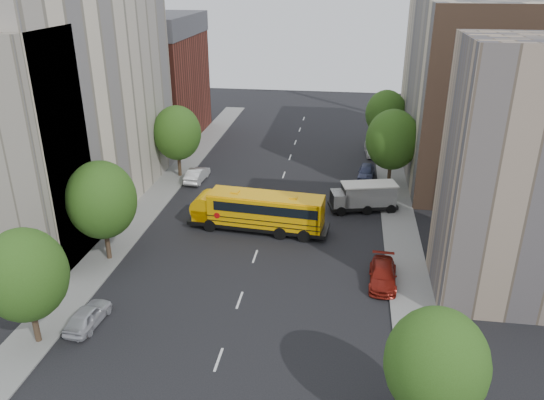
% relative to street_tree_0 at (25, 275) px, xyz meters
% --- Properties ---
extents(ground, '(120.00, 120.00, 0.00)m').
position_rel_street_tree_0_xyz_m(ground, '(11.00, 14.00, -4.64)').
color(ground, black).
rests_on(ground, ground).
extents(sidewalk_left, '(3.00, 80.00, 0.12)m').
position_rel_street_tree_0_xyz_m(sidewalk_left, '(-0.50, 19.00, -4.58)').
color(sidewalk_left, slate).
rests_on(sidewalk_left, ground).
extents(sidewalk_right, '(3.00, 80.00, 0.12)m').
position_rel_street_tree_0_xyz_m(sidewalk_right, '(22.50, 19.00, -4.58)').
color(sidewalk_right, slate).
rests_on(sidewalk_right, ground).
extents(lane_markings, '(0.15, 64.00, 0.01)m').
position_rel_street_tree_0_xyz_m(lane_markings, '(11.00, 24.00, -4.64)').
color(lane_markings, silver).
rests_on(lane_markings, ground).
extents(building_left_cream, '(10.00, 26.00, 20.00)m').
position_rel_street_tree_0_xyz_m(building_left_cream, '(-7.00, 20.00, 5.36)').
color(building_left_cream, beige).
rests_on(building_left_cream, ground).
extents(building_left_redbrick, '(10.00, 15.00, 13.00)m').
position_rel_street_tree_0_xyz_m(building_left_redbrick, '(-7.00, 42.00, 1.86)').
color(building_left_redbrick, maroon).
rests_on(building_left_redbrick, ground).
extents(building_left_near, '(10.00, 7.00, 17.00)m').
position_rel_street_tree_0_xyz_m(building_left_near, '(-7.00, 9.50, 3.86)').
color(building_left_near, beige).
rests_on(building_left_near, ground).
extents(building_right_near, '(10.00, 7.00, 17.00)m').
position_rel_street_tree_0_xyz_m(building_right_near, '(29.00, 9.50, 3.86)').
color(building_right_near, tan).
rests_on(building_right_near, ground).
extents(building_right_far, '(10.00, 22.00, 18.00)m').
position_rel_street_tree_0_xyz_m(building_right_far, '(29.00, 34.00, 4.36)').
color(building_right_far, beige).
rests_on(building_right_far, ground).
extents(building_right_sidewall, '(10.10, 0.30, 18.00)m').
position_rel_street_tree_0_xyz_m(building_right_sidewall, '(29.00, 23.00, 4.36)').
color(building_right_sidewall, brown).
rests_on(building_right_sidewall, ground).
extents(street_tree_0, '(4.80, 4.80, 7.41)m').
position_rel_street_tree_0_xyz_m(street_tree_0, '(0.00, 0.00, 0.00)').
color(street_tree_0, '#38281C').
rests_on(street_tree_0, ground).
extents(street_tree_1, '(5.12, 5.12, 7.90)m').
position_rel_street_tree_0_xyz_m(street_tree_1, '(0.00, 10.00, 0.31)').
color(street_tree_1, '#38281C').
rests_on(street_tree_1, ground).
extents(street_tree_2, '(4.99, 4.99, 7.71)m').
position_rel_street_tree_0_xyz_m(street_tree_2, '(0.00, 28.00, 0.19)').
color(street_tree_2, '#38281C').
rests_on(street_tree_2, ground).
extents(street_tree_3, '(4.61, 4.61, 7.11)m').
position_rel_street_tree_0_xyz_m(street_tree_3, '(22.00, -4.00, -0.19)').
color(street_tree_3, '#38281C').
rests_on(street_tree_3, ground).
extents(street_tree_4, '(5.25, 5.25, 8.10)m').
position_rel_street_tree_0_xyz_m(street_tree_4, '(22.00, 28.00, 0.43)').
color(street_tree_4, '#38281C').
rests_on(street_tree_4, ground).
extents(street_tree_5, '(4.86, 4.86, 7.51)m').
position_rel_street_tree_0_xyz_m(street_tree_5, '(22.00, 40.00, 0.06)').
color(street_tree_5, '#38281C').
rests_on(street_tree_5, ground).
extents(school_bus, '(12.17, 3.87, 3.38)m').
position_rel_street_tree_0_xyz_m(school_bus, '(10.37, 16.61, -2.76)').
color(school_bus, black).
rests_on(school_bus, ground).
extents(safari_truck, '(6.48, 3.58, 2.63)m').
position_rel_street_tree_0_xyz_m(safari_truck, '(19.39, 21.95, -3.25)').
color(safari_truck, black).
rests_on(safari_truck, ground).
extents(parked_car_0, '(1.83, 4.00, 1.33)m').
position_rel_street_tree_0_xyz_m(parked_car_0, '(2.20, 2.00, -3.98)').
color(parked_car_0, silver).
rests_on(parked_car_0, ground).
extents(parked_car_1, '(1.78, 4.43, 1.43)m').
position_rel_street_tree_0_xyz_m(parked_car_1, '(2.20, 26.94, -3.93)').
color(parked_car_1, silver).
rests_on(parked_car_1, ground).
extents(parked_car_3, '(2.11, 4.76, 1.36)m').
position_rel_street_tree_0_xyz_m(parked_car_3, '(20.60, 9.58, -3.96)').
color(parked_car_3, maroon).
rests_on(parked_car_3, ground).
extents(parked_car_4, '(2.09, 4.34, 1.43)m').
position_rel_street_tree_0_xyz_m(parked_car_4, '(19.80, 30.27, -3.93)').
color(parked_car_4, '#363D5F').
rests_on(parked_car_4, ground).
extents(parked_car_5, '(1.76, 4.34, 1.40)m').
position_rel_street_tree_0_xyz_m(parked_car_5, '(20.60, 38.30, -3.94)').
color(parked_car_5, '#A8A8A3').
rests_on(parked_car_5, ground).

